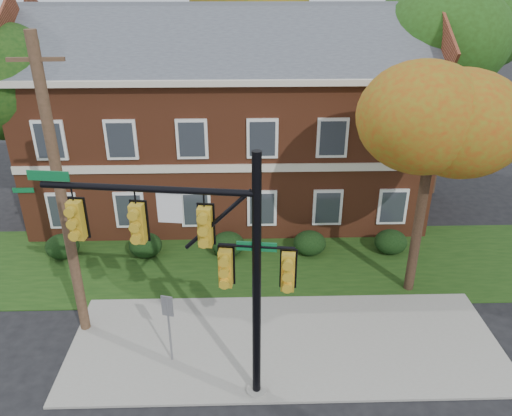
{
  "coord_description": "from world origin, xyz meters",
  "views": [
    {
      "loc": [
        -1.31,
        -11.76,
        11.21
      ],
      "look_at": [
        -0.9,
        3.0,
        4.03
      ],
      "focal_mm": 35.0,
      "sensor_mm": 36.0,
      "label": 1
    }
  ],
  "objects_px": {
    "hedge_right": "(310,243)",
    "apartment_building": "(228,109)",
    "hedge_center": "(228,244)",
    "hedge_far_left": "(62,246)",
    "traffic_signal": "(204,255)",
    "hedge_left": "(146,245)",
    "hedge_far_right": "(391,242)",
    "tree_far_rear": "(252,10)",
    "sign_post": "(168,318)",
    "tree_near_right": "(443,121)",
    "utility_pole": "(62,198)",
    "tree_left_rear": "(7,80)",
    "tree_right_rear": "(465,38)"
  },
  "relations": [
    {
      "from": "hedge_left",
      "to": "hedge_far_right",
      "type": "height_order",
      "value": "same"
    },
    {
      "from": "tree_far_rear",
      "to": "utility_pole",
      "type": "height_order",
      "value": "tree_far_rear"
    },
    {
      "from": "hedge_far_right",
      "to": "utility_pole",
      "type": "relative_size",
      "value": 0.14
    },
    {
      "from": "apartment_building",
      "to": "hedge_far_left",
      "type": "height_order",
      "value": "apartment_building"
    },
    {
      "from": "hedge_far_left",
      "to": "hedge_far_right",
      "type": "xyz_separation_m",
      "value": [
        14.0,
        0.0,
        0.0
      ]
    },
    {
      "from": "tree_right_rear",
      "to": "utility_pole",
      "type": "relative_size",
      "value": 1.09
    },
    {
      "from": "apartment_building",
      "to": "sign_post",
      "type": "relative_size",
      "value": 7.57
    },
    {
      "from": "hedge_far_left",
      "to": "sign_post",
      "type": "distance_m",
      "value": 8.44
    },
    {
      "from": "hedge_far_right",
      "to": "sign_post",
      "type": "xyz_separation_m",
      "value": [
        -8.61,
        -6.39,
        1.16
      ]
    },
    {
      "from": "hedge_center",
      "to": "tree_far_rear",
      "type": "relative_size",
      "value": 0.12
    },
    {
      "from": "sign_post",
      "to": "tree_right_rear",
      "type": "bearing_deg",
      "value": 60.01
    },
    {
      "from": "hedge_left",
      "to": "utility_pole",
      "type": "distance_m",
      "value": 6.61
    },
    {
      "from": "tree_right_rear",
      "to": "hedge_right",
      "type": "bearing_deg",
      "value": -141.98
    },
    {
      "from": "tree_far_rear",
      "to": "hedge_center",
      "type": "bearing_deg",
      "value": -95.85
    },
    {
      "from": "apartment_building",
      "to": "hedge_left",
      "type": "relative_size",
      "value": 13.43
    },
    {
      "from": "hedge_far_right",
      "to": "traffic_signal",
      "type": "xyz_separation_m",
      "value": [
        -7.33,
        -7.6,
        4.1
      ]
    },
    {
      "from": "apartment_building",
      "to": "tree_right_rear",
      "type": "relative_size",
      "value": 1.77
    },
    {
      "from": "hedge_far_right",
      "to": "tree_left_rear",
      "type": "distance_m",
      "value": 18.3
    },
    {
      "from": "tree_far_rear",
      "to": "hedge_left",
      "type": "bearing_deg",
      "value": -110.29
    },
    {
      "from": "hedge_center",
      "to": "tree_right_rear",
      "type": "relative_size",
      "value": 0.13
    },
    {
      "from": "utility_pole",
      "to": "sign_post",
      "type": "height_order",
      "value": "utility_pole"
    },
    {
      "from": "apartment_building",
      "to": "tree_left_rear",
      "type": "relative_size",
      "value": 2.12
    },
    {
      "from": "hedge_right",
      "to": "apartment_building",
      "type": "bearing_deg",
      "value": 123.67
    },
    {
      "from": "apartment_building",
      "to": "utility_pole",
      "type": "xyz_separation_m",
      "value": [
        -4.76,
        -10.0,
        -0.04
      ]
    },
    {
      "from": "hedge_right",
      "to": "tree_left_rear",
      "type": "height_order",
      "value": "tree_left_rear"
    },
    {
      "from": "tree_far_rear",
      "to": "tree_left_rear",
      "type": "bearing_deg",
      "value": -141.03
    },
    {
      "from": "hedge_far_left",
      "to": "traffic_signal",
      "type": "distance_m",
      "value": 10.91
    },
    {
      "from": "hedge_right",
      "to": "hedge_far_right",
      "type": "bearing_deg",
      "value": 0.0
    },
    {
      "from": "hedge_left",
      "to": "traffic_signal",
      "type": "bearing_deg",
      "value": -67.32
    },
    {
      "from": "tree_near_right",
      "to": "tree_left_rear",
      "type": "distance_m",
      "value": 18.33
    },
    {
      "from": "hedge_far_left",
      "to": "hedge_far_right",
      "type": "height_order",
      "value": "same"
    },
    {
      "from": "hedge_left",
      "to": "hedge_far_right",
      "type": "xyz_separation_m",
      "value": [
        10.5,
        0.0,
        0.0
      ]
    },
    {
      "from": "hedge_left",
      "to": "hedge_far_right",
      "type": "relative_size",
      "value": 1.0
    },
    {
      "from": "hedge_far_left",
      "to": "hedge_left",
      "type": "bearing_deg",
      "value": 0.0
    },
    {
      "from": "hedge_far_left",
      "to": "tree_near_right",
      "type": "distance_m",
      "value": 15.75
    },
    {
      "from": "hedge_left",
      "to": "hedge_center",
      "type": "height_order",
      "value": "same"
    },
    {
      "from": "hedge_left",
      "to": "tree_right_rear",
      "type": "distance_m",
      "value": 17.74
    },
    {
      "from": "hedge_center",
      "to": "hedge_right",
      "type": "xyz_separation_m",
      "value": [
        3.5,
        0.0,
        0.0
      ]
    },
    {
      "from": "apartment_building",
      "to": "tree_near_right",
      "type": "bearing_deg",
      "value": -48.23
    },
    {
      "from": "traffic_signal",
      "to": "tree_left_rear",
      "type": "bearing_deg",
      "value": 136.41
    },
    {
      "from": "hedge_center",
      "to": "utility_pole",
      "type": "xyz_separation_m",
      "value": [
        -4.76,
        -4.75,
        4.42
      ]
    },
    {
      "from": "hedge_right",
      "to": "hedge_far_right",
      "type": "xyz_separation_m",
      "value": [
        3.5,
        0.0,
        0.0
      ]
    },
    {
      "from": "tree_left_rear",
      "to": "traffic_signal",
      "type": "xyz_separation_m",
      "value": [
        9.4,
        -11.73,
        -2.06
      ]
    },
    {
      "from": "tree_near_right",
      "to": "hedge_far_left",
      "type": "bearing_deg",
      "value": 168.73
    },
    {
      "from": "hedge_far_left",
      "to": "utility_pole",
      "type": "distance_m",
      "value": 6.86
    },
    {
      "from": "hedge_center",
      "to": "tree_near_right",
      "type": "relative_size",
      "value": 0.16
    },
    {
      "from": "sign_post",
      "to": "hedge_center",
      "type": "bearing_deg",
      "value": 91.82
    },
    {
      "from": "tree_near_right",
      "to": "tree_right_rear",
      "type": "distance_m",
      "value": 9.94
    },
    {
      "from": "hedge_right",
      "to": "tree_far_rear",
      "type": "height_order",
      "value": "tree_far_rear"
    },
    {
      "from": "apartment_building",
      "to": "traffic_signal",
      "type": "distance_m",
      "value": 12.86
    }
  ]
}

